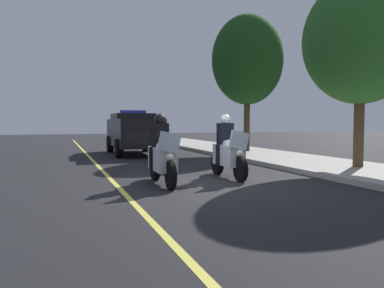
{
  "coord_description": "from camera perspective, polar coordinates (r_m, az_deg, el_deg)",
  "views": [
    {
      "loc": [
        8.46,
        -3.55,
        1.52
      ],
      "look_at": [
        -1.38,
        0.0,
        0.9
      ],
      "focal_mm": 35.41,
      "sensor_mm": 36.0,
      "label": 1
    }
  ],
  "objects": [
    {
      "name": "ground_plane",
      "position": [
        9.3,
        2.89,
        -6.01
      ],
      "size": [
        80.0,
        80.0,
        0.0
      ],
      "primitive_type": "plane",
      "color": "black"
    },
    {
      "name": "curb_strip",
      "position": [
        10.92,
        18.65,
        -4.39
      ],
      "size": [
        48.0,
        0.24,
        0.15
      ],
      "primitive_type": "cube",
      "color": "#9E9B93",
      "rests_on": "ground"
    },
    {
      "name": "sidewalk_strip",
      "position": [
        12.19,
        25.67,
        -3.87
      ],
      "size": [
        48.0,
        3.6,
        0.1
      ],
      "primitive_type": "cube",
      "color": "#A8A399",
      "rests_on": "ground"
    },
    {
      "name": "lane_stripe_center",
      "position": [
        8.7,
        -10.75,
        -6.7
      ],
      "size": [
        48.0,
        0.12,
        0.01
      ],
      "primitive_type": "cube",
      "color": "#E0D14C",
      "rests_on": "ground"
    },
    {
      "name": "police_motorcycle_lead_left",
      "position": [
        9.18,
        -4.54,
        -1.74
      ],
      "size": [
        2.14,
        0.56,
        1.72
      ],
      "color": "black",
      "rests_on": "ground"
    },
    {
      "name": "police_motorcycle_lead_right",
      "position": [
        10.28,
        5.44,
        -1.2
      ],
      "size": [
        2.14,
        0.56,
        1.72
      ],
      "color": "black",
      "rests_on": "ground"
    },
    {
      "name": "police_suv",
      "position": [
        17.87,
        -8.81,
        1.89
      ],
      "size": [
        4.94,
        2.14,
        2.05
      ],
      "color": "black",
      "rests_on": "ground"
    },
    {
      "name": "tree_mid_block",
      "position": [
        13.25,
        24.11,
        14.0
      ],
      "size": [
        3.55,
        3.55,
        5.91
      ],
      "color": "#4C3823",
      "rests_on": "sidewalk_strip"
    },
    {
      "name": "tree_far_back",
      "position": [
        18.81,
        8.33,
        12.41
      ],
      "size": [
        3.42,
        3.42,
        6.55
      ],
      "color": "#42301E",
      "rests_on": "sidewalk_strip"
    }
  ]
}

